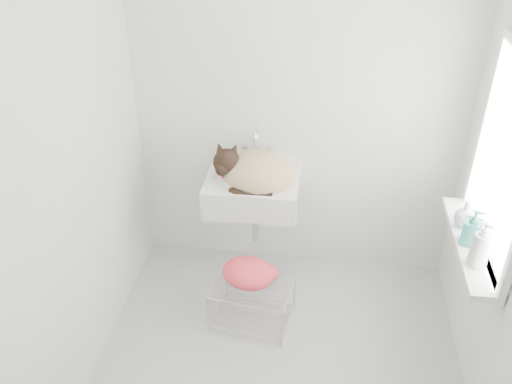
# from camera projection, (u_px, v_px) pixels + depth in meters

# --- Properties ---
(floor) EXTENTS (2.20, 2.00, 0.02)m
(floor) POSITION_uv_depth(u_px,v_px,m) (279.00, 357.00, 3.40)
(floor) COLOR #AEB0B2
(floor) RESTS_ON ground
(back_wall) EXTENTS (2.20, 0.02, 2.50)m
(back_wall) POSITION_uv_depth(u_px,v_px,m) (298.00, 105.00, 3.57)
(back_wall) COLOR white
(back_wall) RESTS_ON ground
(left_wall) EXTENTS (0.02, 2.00, 2.50)m
(left_wall) POSITION_uv_depth(u_px,v_px,m) (74.00, 171.00, 2.85)
(left_wall) COLOR white
(left_wall) RESTS_ON ground
(window_glass) EXTENTS (0.01, 0.80, 1.00)m
(window_glass) POSITION_uv_depth(u_px,v_px,m) (507.00, 162.00, 2.72)
(window_glass) COLOR white
(window_glass) RESTS_ON right_wall
(window_frame) EXTENTS (0.04, 0.90, 1.10)m
(window_frame) POSITION_uv_depth(u_px,v_px,m) (504.00, 162.00, 2.72)
(window_frame) COLOR white
(window_frame) RESTS_ON right_wall
(windowsill) EXTENTS (0.16, 0.88, 0.04)m
(windowsill) POSITION_uv_depth(u_px,v_px,m) (469.00, 244.00, 3.01)
(windowsill) COLOR white
(windowsill) RESTS_ON right_wall
(sink) EXTENTS (0.60, 0.53, 0.24)m
(sink) POSITION_uv_depth(u_px,v_px,m) (253.00, 176.00, 3.59)
(sink) COLOR white
(sink) RESTS_ON back_wall
(faucet) EXTENTS (0.22, 0.15, 0.22)m
(faucet) POSITION_uv_depth(u_px,v_px,m) (257.00, 144.00, 3.67)
(faucet) COLOR silver
(faucet) RESTS_ON sink
(cat) EXTENTS (0.57, 0.51, 0.32)m
(cat) POSITION_uv_depth(u_px,v_px,m) (254.00, 172.00, 3.55)
(cat) COLOR tan
(cat) RESTS_ON sink
(wire_rack) EXTENTS (0.54, 0.42, 0.29)m
(wire_rack) POSITION_uv_depth(u_px,v_px,m) (252.00, 303.00, 3.59)
(wire_rack) COLOR #BEB4B4
(wire_rack) RESTS_ON floor
(towel) EXTENTS (0.41, 0.34, 0.14)m
(towel) POSITION_uv_depth(u_px,v_px,m) (248.00, 278.00, 3.53)
(towel) COLOR #F06900
(towel) RESTS_ON wire_rack
(bottle_a) EXTENTS (0.12, 0.12, 0.23)m
(bottle_a) POSITION_uv_depth(u_px,v_px,m) (476.00, 265.00, 2.83)
(bottle_a) COLOR white
(bottle_a) RESTS_ON windowsill
(bottle_b) EXTENTS (0.12, 0.12, 0.21)m
(bottle_b) POSITION_uv_depth(u_px,v_px,m) (469.00, 243.00, 2.99)
(bottle_b) COLOR #246F62
(bottle_b) RESTS_ON windowsill
(bottle_c) EXTENTS (0.13, 0.13, 0.16)m
(bottle_c) POSITION_uv_depth(u_px,v_px,m) (463.00, 225.00, 3.13)
(bottle_c) COLOR silver
(bottle_c) RESTS_ON windowsill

